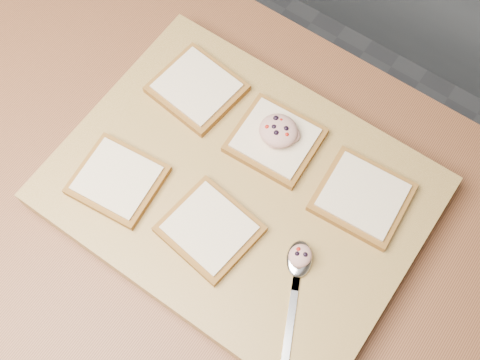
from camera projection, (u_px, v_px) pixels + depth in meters
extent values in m
plane|color=#515459|center=(183.00, 296.00, 1.79)|extent=(4.00, 4.00, 0.00)
cube|color=slate|center=(168.00, 257.00, 1.41)|extent=(1.90, 0.75, 0.84)
cube|color=brown|center=(138.00, 182.00, 0.99)|extent=(2.00, 0.80, 0.06)
cube|color=#A68247|center=(240.00, 192.00, 0.93)|extent=(0.54, 0.41, 0.04)
cube|color=olive|center=(197.00, 89.00, 0.97)|extent=(0.14, 0.13, 0.01)
cube|color=beige|center=(197.00, 86.00, 0.96)|extent=(0.12, 0.11, 0.00)
cube|color=olive|center=(275.00, 140.00, 0.93)|extent=(0.13, 0.12, 0.01)
cube|color=beige|center=(275.00, 138.00, 0.93)|extent=(0.11, 0.10, 0.00)
cube|color=olive|center=(362.00, 197.00, 0.90)|extent=(0.14, 0.13, 0.01)
cube|color=beige|center=(363.00, 195.00, 0.89)|extent=(0.12, 0.11, 0.00)
cube|color=olive|center=(118.00, 180.00, 0.91)|extent=(0.13, 0.13, 0.01)
cube|color=beige|center=(117.00, 178.00, 0.90)|extent=(0.12, 0.11, 0.00)
cube|color=olive|center=(210.00, 229.00, 0.88)|extent=(0.14, 0.13, 0.01)
cube|color=beige|center=(209.00, 227.00, 0.87)|extent=(0.12, 0.11, 0.00)
ellipsoid|color=#D8978A|center=(278.00, 131.00, 0.91)|extent=(0.06, 0.06, 0.03)
sphere|color=black|center=(286.00, 129.00, 0.90)|extent=(0.01, 0.01, 0.01)
sphere|color=black|center=(276.00, 119.00, 0.91)|extent=(0.01, 0.01, 0.01)
sphere|color=black|center=(276.00, 133.00, 0.90)|extent=(0.01, 0.01, 0.01)
sphere|color=black|center=(274.00, 127.00, 0.90)|extent=(0.01, 0.01, 0.01)
sphere|color=#A5140C|center=(287.00, 135.00, 0.90)|extent=(0.01, 0.01, 0.01)
sphere|color=#A5140C|center=(281.00, 121.00, 0.91)|extent=(0.01, 0.01, 0.01)
sphere|color=#A5140C|center=(267.00, 127.00, 0.90)|extent=(0.01, 0.01, 0.01)
ellipsoid|color=silver|center=(299.00, 259.00, 0.86)|extent=(0.06, 0.07, 0.01)
cube|color=silver|center=(296.00, 278.00, 0.85)|extent=(0.02, 0.04, 0.00)
cube|color=silver|center=(290.00, 320.00, 0.83)|extent=(0.07, 0.13, 0.00)
ellipsoid|color=#D8978A|center=(300.00, 256.00, 0.85)|extent=(0.03, 0.04, 0.02)
sphere|color=black|center=(305.00, 255.00, 0.84)|extent=(0.01, 0.01, 0.01)
sphere|color=black|center=(297.00, 254.00, 0.84)|extent=(0.01, 0.01, 0.01)
sphere|color=#A5140C|center=(298.00, 249.00, 0.84)|extent=(0.01, 0.01, 0.01)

